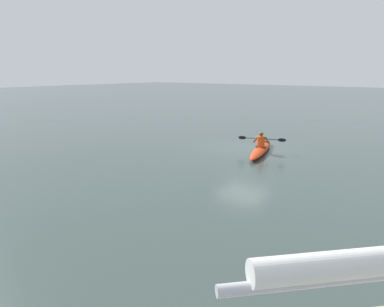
{
  "coord_description": "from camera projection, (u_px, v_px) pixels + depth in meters",
  "views": [
    {
      "loc": [
        -9.29,
        16.44,
        3.93
      ],
      "look_at": [
        -1.18,
        5.9,
        0.95
      ],
      "focal_mm": 34.78,
      "sensor_mm": 36.0,
      "label": 1
    }
  ],
  "objects": [
    {
      "name": "ground_plane",
      "position": [
        244.0,
        149.0,
        19.1
      ],
      "size": [
        160.0,
        160.0,
        0.0
      ],
      "primitive_type": "plane",
      "color": "#384742"
    },
    {
      "name": "kayak",
      "position": [
        261.0,
        149.0,
        18.13
      ],
      "size": [
        1.94,
        4.58,
        0.31
      ],
      "color": "red",
      "rests_on": "ground"
    },
    {
      "name": "kayaker",
      "position": [
        261.0,
        140.0,
        17.98
      ],
      "size": [
        2.24,
        0.74,
        0.73
      ],
      "color": "#E04C14",
      "rests_on": "kayak"
    }
  ]
}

